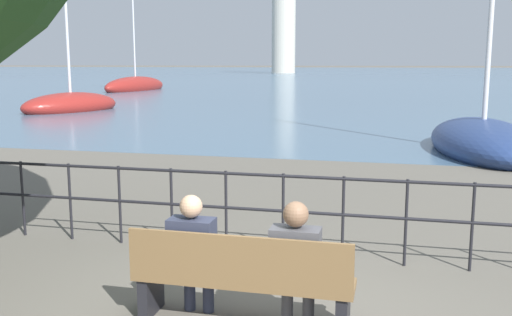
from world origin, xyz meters
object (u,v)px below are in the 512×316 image
Objects in this scene: sailboat_1 at (71,105)px; sailboat_2 at (483,141)px; seated_person_left at (193,250)px; harbor_lighthouse at (284,14)px; park_bench at (241,280)px; sailboat_0 at (136,86)px; seated_person_right at (296,258)px.

sailboat_1 is 20.38m from sailboat_2.
seated_person_left is 0.12× the size of sailboat_2.
harbor_lighthouse reaches higher than seated_person_left.
sailboat_0 is (-20.83, 41.48, -0.05)m from park_bench.
park_bench is at bearing -113.04° from sailboat_2.
park_bench is 0.16× the size of sailboat_0.
park_bench is 130.35m from harbor_lighthouse.
sailboat_0 is 21.59m from sailboat_1.
seated_person_left is 130.16m from harbor_lighthouse.
sailboat_2 is (4.12, 11.46, -0.36)m from seated_person_left.
harbor_lighthouse reaches higher than sailboat_2.
park_bench is at bearing -57.39° from sailboat_0.
sailboat_0 is at bearing 123.69° from sailboat_2.
park_bench is at bearing -34.20° from sailboat_1.
sailboat_0 reaches higher than sailboat_1.
sailboat_0 is 1.31× the size of sailboat_2.
seated_person_right is at bearing -33.20° from sailboat_1.
sailboat_2 is at bearing 70.23° from seated_person_left.
sailboat_1 reaches higher than park_bench.
sailboat_1 is (6.33, -20.64, -0.10)m from sailboat_0.
seated_person_right is 46.56m from sailboat_0.
seated_person_left is at bearing -57.89° from sailboat_0.
seated_person_left reaches higher than seated_person_right.
seated_person_left is (-0.49, 0.08, 0.22)m from park_bench.
seated_person_right is at bearing 9.34° from park_bench.
harbor_lighthouse is at bearing 98.31° from sailboat_0.
seated_person_right is at bearing -0.04° from seated_person_left.
sailboat_1 is at bearing 147.31° from sailboat_2.
park_bench is 1.71× the size of seated_person_right.
sailboat_2 is 119.91m from harbor_lighthouse.
harbor_lighthouse is (-9.89, 106.56, 13.08)m from sailboat_1.
sailboat_0 reaches higher than seated_person_right.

